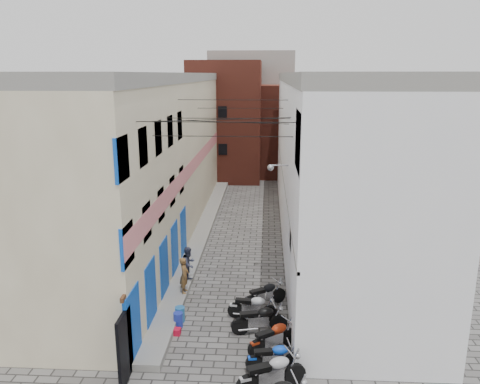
% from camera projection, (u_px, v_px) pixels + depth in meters
% --- Properties ---
extents(ground, '(90.00, 90.00, 0.00)m').
position_uv_depth(ground, '(212.00, 375.00, 14.31)').
color(ground, '#555250').
rests_on(ground, ground).
extents(plinth, '(0.90, 26.00, 0.25)m').
position_uv_depth(plinth, '(203.00, 231.00, 26.97)').
color(plinth, gray).
rests_on(plinth, ground).
extents(building_left, '(5.10, 27.00, 9.00)m').
position_uv_depth(building_left, '(149.00, 156.00, 26.02)').
color(building_left, '#BFB291').
rests_on(building_left, ground).
extents(building_right, '(5.94, 26.00, 9.00)m').
position_uv_depth(building_right, '(329.00, 158.00, 25.49)').
color(building_right, white).
rests_on(building_right, ground).
extents(building_far_brick_left, '(6.00, 6.00, 10.00)m').
position_uv_depth(building_far_brick_left, '(226.00, 121.00, 40.29)').
color(building_far_brick_left, maroon).
rests_on(building_far_brick_left, ground).
extents(building_far_brick_right, '(5.00, 6.00, 8.00)m').
position_uv_depth(building_far_brick_right, '(283.00, 130.00, 42.19)').
color(building_far_brick_right, maroon).
rests_on(building_far_brick_right, ground).
extents(building_far_concrete, '(8.00, 5.00, 11.00)m').
position_uv_depth(building_far_concrete, '(252.00, 110.00, 45.86)').
color(building_far_concrete, gray).
rests_on(building_far_concrete, ground).
extents(far_shopfront, '(2.00, 0.30, 2.40)m').
position_uv_depth(far_shopfront, '(247.00, 171.00, 38.40)').
color(far_shopfront, black).
rests_on(far_shopfront, ground).
extents(overhead_wires, '(5.80, 13.02, 1.32)m').
position_uv_depth(overhead_wires, '(230.00, 118.00, 19.96)').
color(overhead_wires, black).
rests_on(overhead_wires, ground).
extents(motorcycle_b, '(2.27, 1.50, 1.26)m').
position_uv_depth(motorcycle_b, '(272.00, 371.00, 13.45)').
color(motorcycle_b, '#9F9EA2').
rests_on(motorcycle_b, ground).
extents(motorcycle_c, '(1.86, 0.86, 1.03)m').
position_uv_depth(motorcycle_c, '(274.00, 356.00, 14.39)').
color(motorcycle_c, blue).
rests_on(motorcycle_c, ground).
extents(motorcycle_d, '(1.96, 1.62, 1.13)m').
position_uv_depth(motorcycle_d, '(274.00, 336.00, 15.40)').
color(motorcycle_d, '#A4270B').
rests_on(motorcycle_d, ground).
extents(motorcycle_e, '(2.12, 1.06, 1.17)m').
position_uv_depth(motorcycle_e, '(259.00, 318.00, 16.48)').
color(motorcycle_e, black).
rests_on(motorcycle_e, ground).
extents(motorcycle_f, '(1.96, 0.80, 1.10)m').
position_uv_depth(motorcycle_f, '(253.00, 306.00, 17.44)').
color(motorcycle_f, silver).
rests_on(motorcycle_f, ground).
extents(motorcycle_g, '(1.94, 1.53, 1.11)m').
position_uv_depth(motorcycle_g, '(265.00, 293.00, 18.41)').
color(motorcycle_g, black).
rests_on(motorcycle_g, ground).
extents(person_a, '(0.37, 0.56, 1.50)m').
position_uv_depth(person_a, '(184.00, 275.00, 18.99)').
color(person_a, brown).
rests_on(person_a, plinth).
extents(person_b, '(0.84, 0.92, 1.53)m').
position_uv_depth(person_b, '(189.00, 264.00, 20.07)').
color(person_b, '#32354B').
rests_on(person_b, plinth).
extents(water_jug_near, '(0.43, 0.43, 0.54)m').
position_uv_depth(water_jug_near, '(178.00, 320.00, 16.99)').
color(water_jug_near, '#2030A4').
rests_on(water_jug_near, ground).
extents(water_jug_far, '(0.37, 0.37, 0.57)m').
position_uv_depth(water_jug_far, '(180.00, 314.00, 17.33)').
color(water_jug_far, '#2062A3').
rests_on(water_jug_far, ground).
extents(red_crate, '(0.37, 0.29, 0.23)m').
position_uv_depth(red_crate, '(175.00, 331.00, 16.50)').
color(red_crate, red).
rests_on(red_crate, ground).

